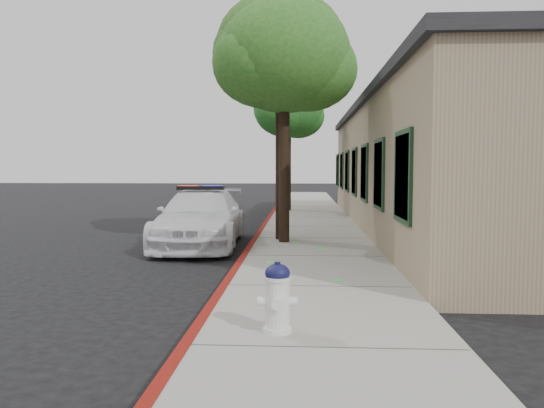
% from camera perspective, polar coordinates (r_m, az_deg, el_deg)
% --- Properties ---
extents(ground, '(120.00, 120.00, 0.00)m').
position_cam_1_polar(ground, '(9.05, -5.52, -9.56)').
color(ground, black).
rests_on(ground, ground).
extents(sidewalk, '(3.20, 60.00, 0.15)m').
position_cam_1_polar(sidewalk, '(11.87, 4.43, -5.93)').
color(sidewalk, gray).
rests_on(sidewalk, ground).
extents(red_curb, '(0.14, 60.00, 0.16)m').
position_cam_1_polar(red_curb, '(11.94, -3.02, -5.84)').
color(red_curb, maroon).
rests_on(red_curb, ground).
extents(clapboard_building, '(7.30, 20.89, 4.24)m').
position_cam_1_polar(clapboard_building, '(18.48, 20.11, 3.78)').
color(clapboard_building, '#978063').
rests_on(clapboard_building, ground).
extents(police_car, '(2.31, 5.26, 1.62)m').
position_cam_1_polar(police_car, '(14.34, -7.65, -1.50)').
color(police_car, white).
rests_on(police_car, ground).
extents(fire_hydrant, '(0.48, 0.42, 0.85)m').
position_cam_1_polar(fire_hydrant, '(6.39, 0.59, -9.99)').
color(fire_hydrant, white).
rests_on(fire_hydrant, sidewalk).
extents(street_tree_near, '(3.75, 3.44, 6.29)m').
position_cam_1_polar(street_tree_near, '(14.15, 1.37, 15.11)').
color(street_tree_near, black).
rests_on(street_tree_near, sidewalk).
extents(street_tree_mid, '(3.72, 3.48, 6.65)m').
position_cam_1_polar(street_tree_mid, '(14.79, 1.06, 15.87)').
color(street_tree_mid, black).
rests_on(street_tree_mid, sidewalk).
extents(street_tree_far, '(3.23, 3.23, 5.96)m').
position_cam_1_polar(street_tree_far, '(24.27, 1.86, 9.94)').
color(street_tree_far, black).
rests_on(street_tree_far, sidewalk).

